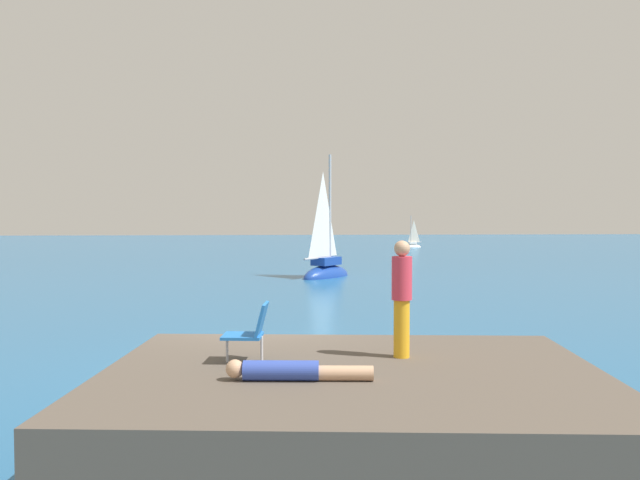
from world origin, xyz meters
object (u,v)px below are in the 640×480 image
Objects in this scene: person_sunbather at (292,371)px; beach_chair at (251,329)px; sailboat_far at (413,245)px; sailboat_near at (326,270)px; person_standing at (402,295)px.

person_sunbather is 2.21× the size of beach_chair.
sailboat_far is 50.58m from person_sunbather.
beach_chair is (-2.71, -21.54, 1.06)m from sailboat_near.
sailboat_near is at bearing -6.09° from person_standing.
sailboat_far is 1.76× the size of person_sunbather.
beach_chair is (-0.52, 1.01, 0.33)m from person_sunbather.
sailboat_far reaches higher than beach_chair.
person_sunbather is at bearing 122.46° from person_standing.
person_standing is 2.12m from beach_chair.
sailboat_far is 3.88× the size of beach_chair.
sailboat_near is 3.57× the size of person_sunbather.
sailboat_far is at bearing -98.11° from beach_chair.
person_sunbather is at bearing 123.67° from beach_chair.
sailboat_far is at bearing 18.23° from sailboat_near.
sailboat_near is at bearing -90.72° from beach_chair.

